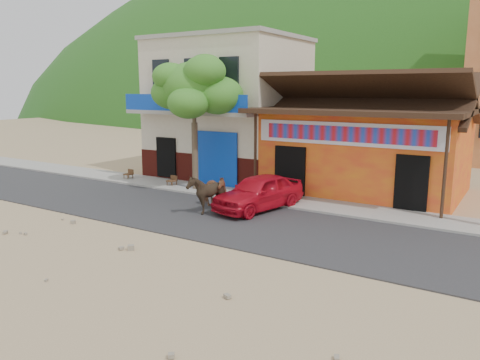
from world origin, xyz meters
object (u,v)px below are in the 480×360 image
(tree, at_px, (194,123))
(cow_tan, at_px, (214,191))
(scooter, at_px, (257,185))
(red_car, at_px, (259,192))
(cow_dark, at_px, (206,194))
(cafe_chair_left, at_px, (128,170))
(cafe_chair_right, at_px, (172,176))

(tree, height_order, cow_tan, tree)
(tree, xyz_separation_m, scooter, (3.09, 0.30, -2.58))
(red_car, distance_m, scooter, 2.12)
(cow_dark, xyz_separation_m, red_car, (1.35, 1.53, -0.07))
(red_car, bearing_deg, cow_dark, -118.51)
(tree, relative_size, red_car, 1.51)
(cow_dark, distance_m, cafe_chair_left, 7.90)
(cafe_chair_right, bearing_deg, red_car, -14.10)
(tree, relative_size, cafe_chair_right, 7.22)
(cow_tan, bearing_deg, cow_dark, -147.00)
(tree, bearing_deg, cow_tan, -40.79)
(scooter, xyz_separation_m, cafe_chair_left, (-7.49, -0.17, -0.00))
(tree, xyz_separation_m, cow_tan, (2.60, -2.24, -2.41))
(scooter, bearing_deg, cafe_chair_left, 72.68)
(red_car, relative_size, cafe_chair_left, 4.74)
(cafe_chair_left, bearing_deg, cow_dark, -17.59)
(cow_dark, distance_m, red_car, 2.04)
(tree, bearing_deg, cow_dark, -46.99)
(tree, distance_m, cafe_chair_right, 2.94)
(cow_tan, bearing_deg, cafe_chair_left, 87.73)
(cafe_chair_right, bearing_deg, cow_dark, -34.68)
(cow_dark, bearing_deg, cafe_chair_left, -142.39)
(tree, xyz_separation_m, cafe_chair_left, (-4.40, 0.14, -2.58))
(tree, xyz_separation_m, cafe_chair_right, (-1.40, -0.02, -2.58))
(red_car, bearing_deg, scooter, 133.98)
(red_car, xyz_separation_m, scooter, (-1.09, 1.81, -0.18))
(cafe_chair_left, bearing_deg, red_car, -4.72)
(tree, relative_size, cow_tan, 3.80)
(cafe_chair_left, height_order, cafe_chair_right, cafe_chair_left)
(tree, distance_m, cow_dark, 4.77)
(tree, xyz_separation_m, cow_dark, (2.83, -3.04, -2.34))
(red_car, height_order, cafe_chair_left, red_car)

